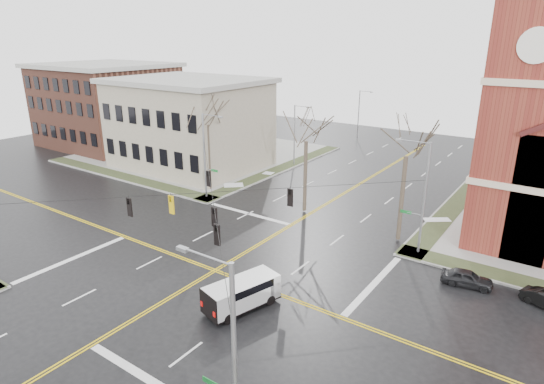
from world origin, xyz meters
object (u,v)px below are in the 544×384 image
Objects in this scene: signal_pole_ne at (422,195)px; signal_pole_nw at (206,154)px; streetlight_north_b at (359,113)px; cargo_van at (244,291)px; signal_pole_se at (231,360)px; streetlight_north_a at (295,133)px; tree_ne at (407,151)px; parked_car_a at (467,278)px; tree_nw_far at (207,120)px; tree_nw_near at (306,136)px.

signal_pole_nw is at bearing 180.00° from signal_pole_ne.
cargo_van is at bearing -73.03° from streetlight_north_b.
streetlight_north_b is (-21.97, 59.50, -0.48)m from signal_pole_se.
streetlight_north_a and streetlight_north_b have the same top height.
streetlight_north_b is 40.46m from tree_ne.
signal_pole_nw is 0.83× the size of tree_ne.
streetlight_north_a is 34.31m from cargo_van.
streetlight_north_a is at bearing -90.00° from streetlight_north_b.
parked_car_a is 0.31× the size of tree_nw_far.
tree_ne reaches higher than signal_pole_ne.
signal_pole_nw and signal_pole_se have the same top height.
cargo_van is at bearing 126.04° from signal_pole_se.
cargo_van is 17.45m from tree_ne.
signal_pole_nw is at bearing -166.28° from tree_nw_near.
signal_pole_se is 45.20m from streetlight_north_a.
tree_nw_near is at bearing 173.60° from tree_ne.
signal_pole_ne is at bearing -12.09° from tree_nw_near.
parked_car_a is at bearing -18.55° from tree_nw_near.
tree_nw_far is at bearing 177.79° from tree_ne.
tree_nw_near is at bearing 13.72° from signal_pole_nw.
tree_nw_far is 12.36m from tree_nw_near.
streetlight_north_a is 25.21m from tree_ne.
tree_nw_far is (-24.41, 25.32, 2.98)m from signal_pole_se.
signal_pole_ne is 27.48m from streetlight_north_a.
tree_nw_near is (-5.49, 16.56, 6.50)m from cargo_van.
tree_ne reaches higher than tree_nw_near.
tree_ne is at bearing 94.76° from signal_pole_se.
streetlight_north_a is at bearing 80.24° from tree_nw_far.
signal_pole_nw is at bearing -92.32° from streetlight_north_a.
signal_pole_se is 2.62× the size of parked_car_a.
signal_pole_se is (22.64, -23.00, 0.00)m from signal_pole_nw.
signal_pole_se is at bearing -46.05° from tree_nw_far.
streetlight_north_b is 0.76× the size of tree_nw_near.
tree_ne is (-6.59, 4.45, 7.30)m from parked_car_a.
streetlight_north_b reaches higher than parked_car_a.
tree_nw_far reaches higher than signal_pole_nw.
signal_pole_se reaches higher than streetlight_north_a.
cargo_van is at bearing -71.65° from tree_nw_near.
cargo_van is at bearing -115.18° from signal_pole_ne.
signal_pole_nw is 0.82× the size of tree_nw_far.
tree_nw_far reaches higher than parked_car_a.
signal_pole_ne reaches higher than parked_car_a.
tree_nw_far is at bearing -178.79° from tree_nw_near.
streetlight_north_b reaches higher than cargo_van.
streetlight_north_a is 14.79m from tree_nw_far.
streetlight_north_a is 1.50× the size of cargo_van.
tree_nw_far is (-28.97, 5.31, 7.34)m from parked_car_a.
tree_ne is (22.38, -0.86, -0.04)m from tree_nw_far.
signal_pole_nw is at bearing 134.55° from signal_pole_se.
tree_ne is (20.61, 1.46, 2.94)m from signal_pole_nw.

